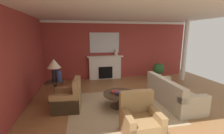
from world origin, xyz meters
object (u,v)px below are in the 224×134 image
at_px(mantel_mirror, 105,43).
at_px(coffee_table, 119,97).
at_px(side_table, 56,90).
at_px(vase_mantel_right, 116,52).
at_px(armchair_facing_fireplace, 140,122).
at_px(vase_on_side_table, 59,76).
at_px(fireplace, 105,68).
at_px(sofa, 172,94).
at_px(table_lamp, 54,66).
at_px(potted_plant, 158,70).
at_px(armchair_near_window, 68,100).

height_order(mantel_mirror, coffee_table, mantel_mirror).
xyz_separation_m(side_table, vase_mantel_right, (2.62, 2.28, 0.95)).
bearing_deg(armchair_facing_fireplace, coffee_table, 94.39).
bearing_deg(vase_on_side_table, side_table, 141.34).
bearing_deg(mantel_mirror, side_table, -130.17).
xyz_separation_m(fireplace, sofa, (1.70, -3.27, -0.26)).
xyz_separation_m(table_lamp, vase_on_side_table, (0.15, -0.12, -0.33)).
relative_size(coffee_table, vase_mantel_right, 3.10).
bearing_deg(sofa, side_table, 165.93).
bearing_deg(armchair_facing_fireplace, potted_plant, 57.37).
xyz_separation_m(table_lamp, vase_mantel_right, (2.62, 2.28, 0.12)).
bearing_deg(coffee_table, table_lamp, 156.56).
xyz_separation_m(vase_mantel_right, vase_on_side_table, (-2.47, -2.40, -0.45)).
relative_size(mantel_mirror, armchair_near_window, 1.55).
xyz_separation_m(mantel_mirror, sofa, (1.70, -3.39, -1.53)).
bearing_deg(coffee_table, side_table, 156.56).
bearing_deg(potted_plant, fireplace, 165.72).
bearing_deg(vase_mantel_right, coffee_table, -101.03).
height_order(fireplace, table_lamp, table_lamp).
bearing_deg(potted_plant, vase_mantel_right, 163.37).
distance_m(coffee_table, vase_on_side_table, 2.07).
height_order(fireplace, armchair_facing_fireplace, fireplace).
relative_size(armchair_facing_fireplace, vase_mantel_right, 2.95).
distance_m(mantel_mirror, armchair_facing_fireplace, 5.00).
xyz_separation_m(armchair_near_window, potted_plant, (4.21, 2.39, 0.19)).
height_order(vase_mantel_right, potted_plant, vase_mantel_right).
distance_m(fireplace, armchair_facing_fireplace, 4.65).
bearing_deg(vase_mantel_right, fireplace, 174.86).
height_order(table_lamp, vase_on_side_table, table_lamp).
relative_size(armchair_near_window, side_table, 1.36).
bearing_deg(vase_mantel_right, side_table, -138.96).
height_order(table_lamp, vase_mantel_right, vase_mantel_right).
xyz_separation_m(sofa, armchair_near_window, (-3.31, 0.22, 0.01)).
relative_size(mantel_mirror, coffee_table, 1.47).
relative_size(mantel_mirror, side_table, 2.10).
bearing_deg(mantel_mirror, armchair_facing_fireplace, -89.42).
bearing_deg(armchair_facing_fireplace, table_lamp, 132.37).
height_order(mantel_mirror, armchair_near_window, mantel_mirror).
distance_m(armchair_near_window, potted_plant, 4.85).
distance_m(armchair_facing_fireplace, vase_on_side_table, 3.00).
bearing_deg(sofa, fireplace, 117.45).
height_order(sofa, potted_plant, sofa).
xyz_separation_m(fireplace, coffee_table, (-0.06, -3.19, -0.23)).
bearing_deg(armchair_facing_fireplace, mantel_mirror, 90.58).
bearing_deg(coffee_table, sofa, -2.45).
bearing_deg(sofa, table_lamp, 165.93).
bearing_deg(armchair_facing_fireplace, sofa, 39.77).
xyz_separation_m(armchair_near_window, coffee_table, (1.55, -0.14, 0.03)).
distance_m(armchair_facing_fireplace, potted_plant, 4.73).
distance_m(armchair_near_window, side_table, 0.86).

